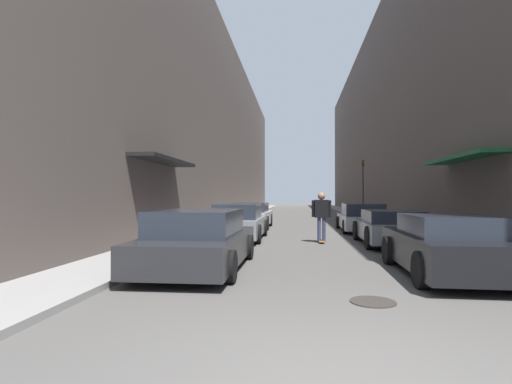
% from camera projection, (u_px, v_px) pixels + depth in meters
% --- Properties ---
extents(ground, '(132.26, 132.26, 0.00)m').
position_uv_depth(ground, '(303.00, 220.00, 27.21)').
color(ground, '#4C4947').
extents(curb_strip_left, '(1.80, 60.12, 0.12)m').
position_uv_depth(curb_strip_left, '(247.00, 215.00, 33.66)').
color(curb_strip_left, gray).
rests_on(curb_strip_left, ground).
extents(curb_strip_right, '(1.80, 60.12, 0.12)m').
position_uv_depth(curb_strip_right, '(358.00, 215.00, 32.71)').
color(curb_strip_right, gray).
rests_on(curb_strip_right, ground).
extents(building_row_left, '(4.90, 60.12, 13.95)m').
position_uv_depth(building_row_left, '(213.00, 133.00, 34.02)').
color(building_row_left, '#564C47').
rests_on(building_row_left, ground).
extents(building_row_right, '(4.90, 60.12, 15.49)m').
position_uv_depth(building_row_right, '(394.00, 121.00, 32.48)').
color(building_row_right, '#564C47').
rests_on(building_row_right, ground).
extents(parked_car_left_0, '(2.08, 4.66, 1.32)m').
position_uv_depth(parked_car_left_0, '(199.00, 241.00, 8.93)').
color(parked_car_left_0, '#232326').
rests_on(parked_car_left_0, ground).
extents(parked_car_left_1, '(1.90, 4.37, 1.34)m').
position_uv_depth(parked_car_left_1, '(239.00, 222.00, 14.98)').
color(parked_car_left_1, gray).
rests_on(parked_car_left_1, ground).
extents(parked_car_left_2, '(1.99, 4.24, 1.29)m').
position_uv_depth(parked_car_left_2, '(251.00, 216.00, 20.38)').
color(parked_car_left_2, '#B7B7BC').
rests_on(parked_car_left_2, ground).
extents(parked_car_right_0, '(1.96, 4.14, 1.25)m').
position_uv_depth(parked_car_right_0, '(447.00, 246.00, 8.17)').
color(parked_car_right_0, black).
rests_on(parked_car_right_0, ground).
extents(parked_car_right_1, '(2.08, 4.25, 1.16)m').
position_uv_depth(parked_car_right_1, '(391.00, 227.00, 13.33)').
color(parked_car_right_1, gray).
rests_on(parked_car_right_1, ground).
extents(parked_car_right_2, '(2.07, 4.72, 1.28)m').
position_uv_depth(parked_car_right_2, '(362.00, 218.00, 18.52)').
color(parked_car_right_2, '#B7B7BC').
rests_on(parked_car_right_2, ground).
extents(skateboarder, '(0.68, 0.78, 1.76)m').
position_uv_depth(skateboarder, '(321.00, 212.00, 13.92)').
color(skateboarder, brown).
rests_on(skateboarder, ground).
extents(manhole_cover, '(0.70, 0.70, 0.02)m').
position_uv_depth(manhole_cover, '(373.00, 302.00, 6.14)').
color(manhole_cover, '#332D28').
rests_on(manhole_cover, ground).
extents(traffic_light, '(0.16, 0.22, 3.95)m').
position_uv_depth(traffic_light, '(363.00, 183.00, 27.15)').
color(traffic_light, '#2D2D2D').
rests_on(traffic_light, curb_strip_right).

